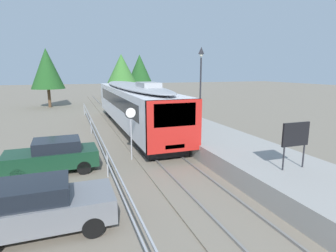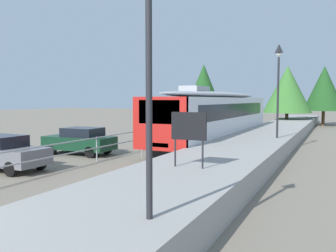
{
  "view_description": "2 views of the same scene",
  "coord_description": "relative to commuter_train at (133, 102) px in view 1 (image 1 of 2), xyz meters",
  "views": [
    {
      "loc": [
        -4.67,
        0.38,
        4.59
      ],
      "look_at": [
        0.0,
        13.39,
        1.8
      ],
      "focal_mm": 29.43,
      "sensor_mm": 36.0,
      "label": 1
    },
    {
      "loc": [
        7.52,
        -2.42,
        3.11
      ],
      "look_at": [
        0.0,
        13.39,
        1.8
      ],
      "focal_mm": 38.03,
      "sensor_mm": 36.0,
      "label": 2
    }
  ],
  "objects": [
    {
      "name": "parked_hatchback_grey",
      "position": [
        -5.66,
        -13.08,
        -1.35
      ],
      "size": [
        4.0,
        1.77,
        1.53
      ],
      "color": "slate",
      "rests_on": "ground"
    },
    {
      "name": "tree_distant_left",
      "position": [
        2.43,
        17.85,
        2.1
      ],
      "size": [
        5.31,
        5.31,
        6.86
      ],
      "color": "brown",
      "rests_on": "ground"
    },
    {
      "name": "ground_plane",
      "position": [
        -3.0,
        0.49,
        -2.14
      ],
      "size": [
        160.0,
        160.0,
        0.0
      ],
      "primitive_type": "plane",
      "color": "slate"
    },
    {
      "name": "parked_hatchback_dark_green",
      "position": [
        -5.54,
        -8.04,
        -1.35
      ],
      "size": [
        4.05,
        1.87,
        1.53
      ],
      "color": "#143823",
      "rests_on": "ground"
    },
    {
      "name": "tree_behind_carpark",
      "position": [
        6.06,
        21.98,
        2.28
      ],
      "size": [
        4.65,
        4.65,
        7.06
      ],
      "color": "brown",
      "rests_on": "ground"
    },
    {
      "name": "track_rails",
      "position": [
        0.0,
        0.49,
        -2.11
      ],
      "size": [
        3.2,
        60.0,
        0.14
      ],
      "color": "slate",
      "rests_on": "ground"
    },
    {
      "name": "commuter_train",
      "position": [
        0.0,
        0.0,
        0.0
      ],
      "size": [
        2.82,
        18.47,
        3.74
      ],
      "color": "silver",
      "rests_on": "track_rails"
    },
    {
      "name": "platform_notice_board",
      "position": [
        3.21,
        -13.31,
        0.04
      ],
      "size": [
        1.2,
        0.08,
        1.8
      ],
      "color": "#232328",
      "rests_on": "station_platform"
    },
    {
      "name": "tree_behind_station_far",
      "position": [
        -7.05,
        16.69,
        2.68
      ],
      "size": [
        4.03,
        4.03,
        7.32
      ],
      "color": "brown",
      "rests_on": "ground"
    },
    {
      "name": "station_platform",
      "position": [
        3.25,
        0.49,
        -1.69
      ],
      "size": [
        3.9,
        60.0,
        0.9
      ],
      "primitive_type": "cube",
      "color": "#999691",
      "rests_on": "ground"
    },
    {
      "name": "carpark_fence",
      "position": [
        -3.3,
        -9.51,
        -1.23
      ],
      "size": [
        0.06,
        36.06,
        1.25
      ],
      "color": "#9EA0A5",
      "rests_on": "ground"
    },
    {
      "name": "platform_lamp_mid_platform",
      "position": [
        4.44,
        -2.81,
        2.48
      ],
      "size": [
        0.34,
        0.34,
        5.35
      ],
      "color": "#232328",
      "rests_on": "station_platform"
    },
    {
      "name": "speed_limit_sign",
      "position": [
        -1.8,
        -7.55,
        -0.02
      ],
      "size": [
        0.61,
        0.1,
        2.81
      ],
      "color": "#9EA0A5",
      "rests_on": "ground"
    }
  ]
}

